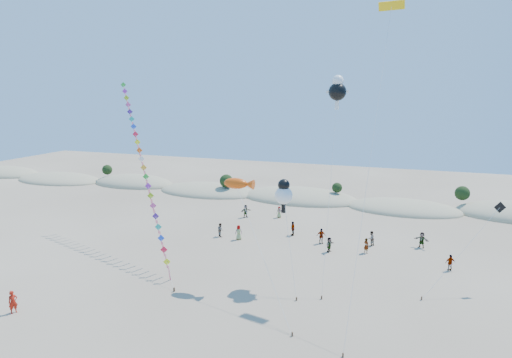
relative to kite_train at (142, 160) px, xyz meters
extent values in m
ellipsoid|color=gray|center=(-52.89, 27.13, -9.66)|extent=(17.00, 9.35, 3.20)
ellipsoid|color=#1F3613|center=(-52.89, 27.13, -8.78)|extent=(13.60, 6.12, 0.68)
ellipsoid|color=gray|center=(-36.89, 25.73, -9.66)|extent=(18.00, 9.90, 2.80)
ellipsoid|color=#1F3613|center=(-36.89, 25.73, -8.89)|extent=(14.40, 6.48, 0.72)
ellipsoid|color=gray|center=(-20.89, 27.53, -9.66)|extent=(16.00, 8.80, 3.60)
ellipsoid|color=#1F3613|center=(-20.89, 27.53, -8.67)|extent=(12.80, 5.76, 0.64)
ellipsoid|color=gray|center=(-4.89, 26.13, -9.66)|extent=(17.60, 9.68, 3.00)
ellipsoid|color=#1F3613|center=(-4.89, 26.13, -8.83)|extent=(14.08, 6.34, 0.70)
ellipsoid|color=gray|center=(11.11, 26.83, -9.66)|extent=(19.00, 10.45, 3.40)
ellipsoid|color=#1F3613|center=(11.11, 26.83, -8.72)|extent=(15.20, 6.84, 0.76)
ellipsoid|color=gray|center=(27.11, 25.43, -9.66)|extent=(16.40, 9.02, 2.80)
ellipsoid|color=#1F3613|center=(27.11, 25.43, -8.89)|extent=(13.12, 5.90, 0.66)
sphere|color=black|center=(-26.89, 27.73, -7.30)|extent=(1.90, 1.90, 1.90)
sphere|color=black|center=(-0.89, 24.93, -7.18)|extent=(2.20, 2.20, 2.20)
sphere|color=black|center=(17.11, 26.93, -7.42)|extent=(1.60, 1.60, 1.60)
sphere|color=black|center=(35.11, 28.33, -7.22)|extent=(2.10, 2.10, 2.10)
cube|color=#3F2D1E|center=(8.72, -9.01, -9.48)|extent=(0.12, 0.12, 0.35)
cylinder|color=silver|center=(0.74, -0.79, -0.75)|extent=(15.98, 16.47, 17.83)
cube|color=#F2FF1A|center=(7.07, -7.31, -7.82)|extent=(1.30, 0.51, 1.37)
cube|color=#F86884|center=(7.25, -7.26, -8.92)|extent=(0.19, 0.45, 1.55)
cube|color=red|center=(6.35, -6.57, -7.02)|extent=(1.30, 0.51, 1.37)
cube|color=#F86884|center=(6.53, -6.52, -8.12)|extent=(0.19, 0.45, 1.55)
cube|color=blue|center=(5.64, -5.83, -6.22)|extent=(1.30, 0.51, 1.37)
cube|color=#F86884|center=(5.82, -5.78, -7.32)|extent=(0.19, 0.45, 1.55)
cube|color=#17B097|center=(4.92, -5.10, -5.42)|extent=(1.30, 0.51, 1.37)
cube|color=#F86884|center=(5.10, -5.05, -6.52)|extent=(0.19, 0.45, 1.55)
cube|color=#50228B|center=(4.21, -4.36, -4.62)|extent=(1.30, 0.51, 1.37)
cube|color=#F86884|center=(4.39, -4.31, -5.72)|extent=(0.19, 0.45, 1.55)
cube|color=#E24794|center=(3.49, -3.62, -3.82)|extent=(1.30, 0.51, 1.37)
cube|color=#F86884|center=(3.67, -3.57, -4.92)|extent=(0.19, 0.45, 1.55)
cube|color=#96C417|center=(2.78, -2.89, -3.02)|extent=(1.30, 0.51, 1.37)
cube|color=#F86884|center=(2.96, -2.84, -4.12)|extent=(0.19, 0.45, 1.55)
cube|color=purple|center=(2.06, -2.15, -2.22)|extent=(1.30, 0.51, 1.37)
cube|color=#F86884|center=(2.24, -2.10, -3.32)|extent=(0.19, 0.45, 1.55)
cube|color=green|center=(1.35, -1.41, -1.43)|extent=(1.30, 0.51, 1.37)
cube|color=#F86884|center=(1.53, -1.36, -2.53)|extent=(0.19, 0.45, 1.55)
cube|color=#FFAA28|center=(0.63, -0.67, -0.63)|extent=(1.30, 0.51, 1.37)
cube|color=#F86884|center=(0.81, -0.62, -1.73)|extent=(0.19, 0.45, 1.55)
cube|color=white|center=(-0.08, 0.06, 0.17)|extent=(1.30, 0.51, 1.37)
cube|color=#F86884|center=(0.10, 0.11, -0.93)|extent=(0.19, 0.45, 1.55)
cube|color=#FF5C15|center=(-0.80, 0.80, 0.97)|extent=(1.30, 0.51, 1.37)
cube|color=#F86884|center=(-0.62, 0.85, -0.13)|extent=(0.19, 0.45, 1.55)
cube|color=#F2FF1A|center=(-1.51, 1.54, 1.77)|extent=(1.30, 0.51, 1.37)
cube|color=#F86884|center=(-1.33, 1.59, 0.67)|extent=(0.19, 0.45, 1.55)
cube|color=red|center=(-2.23, 2.27, 2.57)|extent=(1.30, 0.51, 1.37)
cube|color=#F86884|center=(-2.05, 2.32, 1.47)|extent=(0.19, 0.45, 1.55)
cube|color=blue|center=(-2.94, 3.01, 3.37)|extent=(1.30, 0.51, 1.37)
cube|color=#F86884|center=(-2.76, 3.06, 2.27)|extent=(0.19, 0.45, 1.55)
cube|color=#17B097|center=(-3.66, 3.75, 4.16)|extent=(1.30, 0.51, 1.37)
cube|color=#F86884|center=(-3.48, 3.80, 3.06)|extent=(0.19, 0.45, 1.55)
cube|color=#50228B|center=(-4.37, 4.49, 4.96)|extent=(1.30, 0.51, 1.37)
cube|color=#F86884|center=(-4.19, 4.54, 3.86)|extent=(0.19, 0.45, 1.55)
cube|color=#E24794|center=(-5.09, 5.22, 5.76)|extent=(1.30, 0.51, 1.37)
cube|color=#F86884|center=(-4.91, 5.27, 4.66)|extent=(0.19, 0.45, 1.55)
cube|color=#96C417|center=(-5.80, 5.96, 6.56)|extent=(1.30, 0.51, 1.37)
cube|color=#F86884|center=(-5.62, 6.01, 5.46)|extent=(0.19, 0.45, 1.55)
cube|color=purple|center=(-6.52, 6.70, 7.36)|extent=(1.30, 0.51, 1.37)
cube|color=#F86884|center=(-6.34, 6.75, 6.26)|extent=(0.19, 0.45, 1.55)
cube|color=green|center=(-7.23, 7.43, 8.16)|extent=(1.30, 0.51, 1.37)
cube|color=#F86884|center=(-7.05, 7.48, 7.06)|extent=(0.19, 0.45, 1.55)
cube|color=#3F2D1E|center=(20.07, -12.35, -9.51)|extent=(0.10, 0.10, 0.30)
cylinder|color=silver|center=(16.49, -8.66, -5.14)|extent=(7.20, 7.41, 9.05)
ellipsoid|color=#DC490B|center=(12.90, -4.97, -0.63)|extent=(2.19, 0.97, 0.97)
cone|color=#DC490B|center=(14.13, -4.97, -0.63)|extent=(0.88, 0.88, 0.88)
cube|color=#3F2D1E|center=(19.08, -7.12, -9.51)|extent=(0.10, 0.10, 0.30)
cylinder|color=silver|center=(17.99, -5.35, -5.68)|extent=(2.22, 3.57, 7.96)
sphere|color=white|center=(16.89, -3.58, -1.71)|extent=(1.58, 1.58, 1.58)
sphere|color=black|center=(16.89, -3.58, -0.77)|extent=(1.05, 1.05, 1.05)
cube|color=black|center=(16.89, -3.58, -2.90)|extent=(0.35, 0.18, 0.80)
cube|color=#3F2D1E|center=(21.00, -6.20, -9.51)|extent=(0.10, 0.10, 0.30)
cylinder|color=silver|center=(20.84, -2.93, -1.20)|extent=(0.34, 6.56, 16.92)
sphere|color=black|center=(20.68, 0.34, 7.26)|extent=(1.59, 1.59, 1.59)
sphere|color=white|center=(20.68, 0.34, 8.21)|extent=(1.04, 1.04, 1.04)
cube|color=white|center=(20.68, 0.34, 6.06)|extent=(0.35, 0.18, 0.80)
cube|color=white|center=(19.98, 0.34, 7.26)|extent=(0.60, 0.15, 0.25)
cube|color=white|center=(21.38, 0.34, 7.26)|extent=(0.60, 0.15, 0.25)
cube|color=#3F2D1E|center=(23.79, -13.65, -9.51)|extent=(0.10, 0.10, 0.30)
cylinder|color=silver|center=(24.33, -6.31, 2.38)|extent=(1.11, 14.69, 24.08)
cube|color=yellow|center=(24.87, 1.02, 14.41)|extent=(2.21, 0.90, 0.78)
cube|color=black|center=(24.87, 1.04, 14.41)|extent=(2.13, 0.55, 0.19)
cube|color=#3F2D1E|center=(28.83, -3.60, -9.51)|extent=(0.10, 0.10, 0.30)
cylinder|color=silver|center=(31.81, -1.05, -6.08)|extent=(5.97, 5.13, 7.17)
cube|color=black|center=(34.78, 1.50, -2.50)|extent=(1.00, 0.30, 1.03)
imported|color=#A91B0D|center=(-1.22, -16.32, -8.75)|extent=(0.68, 0.78, 1.81)
imported|color=slate|center=(6.61, 5.58, -8.84)|extent=(1.00, 0.99, 1.63)
imported|color=slate|center=(9.07, 5.27, -8.79)|extent=(1.00, 0.88, 1.73)
imported|color=slate|center=(18.40, 7.12, -8.77)|extent=(1.12, 0.85, 1.77)
imported|color=slate|center=(14.66, 8.78, -8.79)|extent=(0.92, 1.08, 1.74)
imported|color=slate|center=(19.73, 4.77, -8.84)|extent=(0.91, 1.58, 1.63)
imported|color=slate|center=(23.51, 5.77, -8.83)|extent=(0.72, 0.66, 1.66)
imported|color=slate|center=(23.82, 8.22, -8.81)|extent=(1.00, 1.05, 1.70)
imported|color=slate|center=(11.04, 15.42, -8.87)|extent=(0.90, 0.76, 1.57)
imported|color=slate|center=(31.57, 3.70, -8.86)|extent=(1.01, 0.67, 1.60)
imported|color=slate|center=(29.15, 9.47, -8.78)|extent=(1.71, 1.10, 1.76)
imported|color=slate|center=(6.64, 14.05, -8.79)|extent=(1.43, 1.57, 1.74)
camera|label=1|loc=(26.66, -38.96, 7.15)|focal=30.00mm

